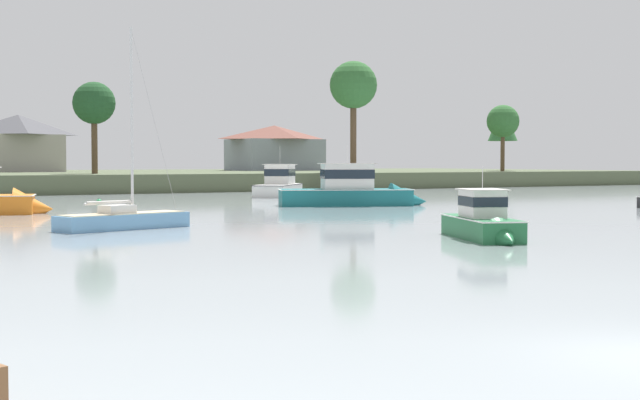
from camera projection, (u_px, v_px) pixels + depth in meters
name	position (u px, v px, depth m)	size (l,w,h in m)	color
cruiser_green	(485.00, 228.00, 35.97)	(3.85, 6.59, 3.57)	#236B3D
cruiser_teal	(359.00, 196.00, 64.11)	(11.14, 6.68, 5.48)	#196B70
sailboat_skyblue	(123.00, 225.00, 41.60)	(6.67, 3.55, 9.97)	#669ECC
cruiser_white	(281.00, 189.00, 81.93)	(8.16, 9.10, 5.57)	white
mooring_buoy_green	(99.00, 202.00, 68.83)	(0.42, 0.42, 0.48)	#1E8C47
shore_tree_center_left	(94.00, 104.00, 93.18)	(4.45, 4.45, 9.66)	brown
shore_tree_center_right	(353.00, 86.00, 102.58)	(5.49, 5.49, 12.90)	brown
shore_tree_left	(503.00, 123.00, 126.15)	(4.19, 4.19, 9.36)	brown
shore_tree_far_right	(503.00, 122.00, 117.83)	(4.31, 4.31, 8.81)	brown
cottage_hillside	(274.00, 147.00, 129.29)	(12.66, 10.73, 6.54)	gray
cottage_behind_trees	(18.00, 142.00, 111.63)	(10.68, 9.24, 7.18)	#9E998E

